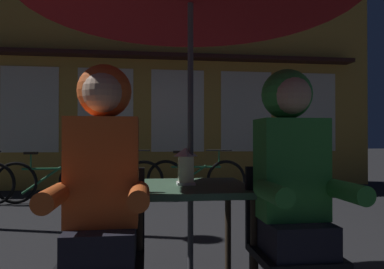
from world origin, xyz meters
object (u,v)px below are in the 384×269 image
Objects in this scene: chair_left at (104,247)px; bicycle_second at (49,181)px; bicycle_fourth at (196,179)px; chair_right at (289,240)px; cafe_table at (190,201)px; lantern at (186,165)px; bicycle_third at (112,180)px; person_left_hooded at (102,176)px; person_right_hooded at (293,173)px.

bicycle_second is at bearing 108.31° from chair_left.
bicycle_second and bicycle_fourth have the same top height.
bicycle_second is (-2.28, 4.00, -0.14)m from chair_right.
bicycle_second reaches higher than cafe_table.
chair_right is (0.51, -0.38, -0.37)m from lantern.
chair_right is at bearing -72.04° from bicycle_third.
cafe_table is 3.76m from bicycle_fourth.
bicycle_fourth is at bearing 0.95° from bicycle_third.
bicycle_second is 2.35m from bicycle_fourth.
chair_right is 0.52× the size of bicycle_fourth.
chair_right is 1.03m from person_left_hooded.
chair_right is 0.36m from person_right_hooded.
bicycle_second is (-1.32, 4.00, -0.14)m from chair_left.
person_left_hooded is 4.28m from bicycle_fourth.
chair_left is 0.96m from chair_right.
bicycle_third is at bearing 2.85° from bicycle_second.
lantern reaches higher than chair_right.
bicycle_fourth is at bearing 81.59° from cafe_table.
person_right_hooded is at bearing -41.57° from cafe_table.
lantern is 3.79m from bicycle_third.
person_left_hooded is (-0.00, -0.06, 0.36)m from chair_left.
chair_right is 4.26m from bicycle_third.
cafe_table is 0.85× the size of chair_left.
bicycle_third is (-0.35, 4.11, -0.50)m from person_left_hooded.
bicycle_second is at bearing -177.15° from bicycle_third.
bicycle_fourth is at bearing 89.06° from person_right_hooded.
person_right_hooded is 0.83× the size of bicycle_third.
lantern is 0.63m from person_left_hooded.
bicycle_fourth is (0.07, 4.07, -0.14)m from chair_right.
bicycle_fourth is (1.03, 4.13, -0.50)m from person_left_hooded.
cafe_table is at bearing 142.45° from chair_right.
person_left_hooded reaches higher than cafe_table.
person_left_hooded is 4.15m from bicycle_third.
chair_left is at bearing 176.61° from person_right_hooded.
person_right_hooded is 4.16m from bicycle_fourth.
person_right_hooded reaches higher than lantern.
lantern reaches higher than bicycle_third.
cafe_table is 0.67m from person_left_hooded.
cafe_table is 0.53× the size of person_left_hooded.
chair_right is at bearing -37.55° from cafe_table.
chair_left reaches higher than cafe_table.
chair_left reaches higher than bicycle_third.
person_right_hooded is at bearing -90.00° from chair_right.
bicycle_second is (-1.80, 3.63, -0.29)m from cafe_table.
chair_left is at bearing -139.82° from lantern.
cafe_table is at bearing -98.41° from bicycle_fourth.
person_left_hooded is (-0.45, -0.44, -0.01)m from lantern.
bicycle_third is 1.38m from bicycle_fourth.
person_right_hooded is at bearing -60.63° from bicycle_second.
lantern is at bearing 139.20° from person_right_hooded.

